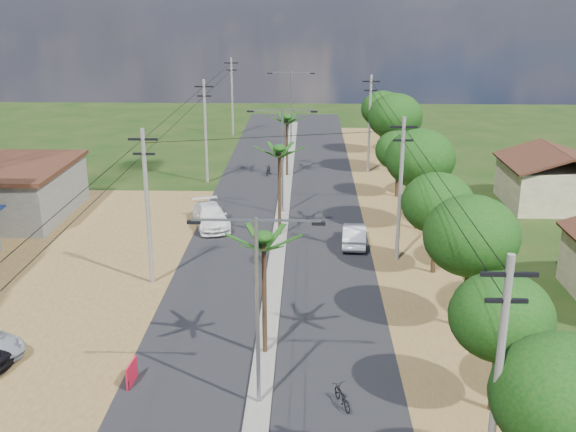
{
  "coord_description": "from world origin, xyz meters",
  "views": [
    {
      "loc": [
        1.89,
        -23.38,
        15.75
      ],
      "look_at": [
        0.71,
        15.45,
        3.0
      ],
      "focal_mm": 42.0,
      "sensor_mm": 36.0,
      "label": 1
    }
  ],
  "objects_px": {
    "roadside_sign": "(132,374)",
    "car_silver_mid": "(354,235)",
    "car_white_far": "(211,217)",
    "moto_rider_east": "(342,397)"
  },
  "relations": [
    {
      "from": "car_white_far",
      "to": "moto_rider_east",
      "type": "xyz_separation_m",
      "value": [
        8.35,
        -21.84,
        -0.36
      ]
    },
    {
      "from": "moto_rider_east",
      "to": "roadside_sign",
      "type": "relative_size",
      "value": 1.27
    },
    {
      "from": "car_silver_mid",
      "to": "moto_rider_east",
      "type": "bearing_deg",
      "value": 89.12
    },
    {
      "from": "car_silver_mid",
      "to": "car_white_far",
      "type": "bearing_deg",
      "value": -14.37
    },
    {
      "from": "roadside_sign",
      "to": "car_silver_mid",
      "type": "bearing_deg",
      "value": 63.41
    },
    {
      "from": "car_white_far",
      "to": "roadside_sign",
      "type": "bearing_deg",
      "value": -108.77
    },
    {
      "from": "roadside_sign",
      "to": "car_white_far",
      "type": "bearing_deg",
      "value": 93.54
    },
    {
      "from": "car_white_far",
      "to": "roadside_sign",
      "type": "distance_m",
      "value": 20.49
    },
    {
      "from": "moto_rider_east",
      "to": "car_white_far",
      "type": "bearing_deg",
      "value": -88.97
    },
    {
      "from": "car_silver_mid",
      "to": "moto_rider_east",
      "type": "height_order",
      "value": "car_silver_mid"
    }
  ]
}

